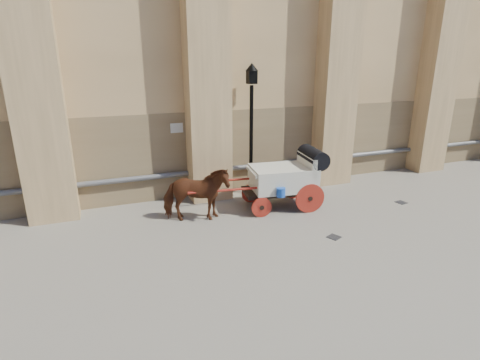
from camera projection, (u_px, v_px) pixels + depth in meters
name	position (u px, v px, depth m)	size (l,w,h in m)	color
ground	(281.00, 235.00, 10.53)	(90.00, 90.00, 0.00)	#6E665A
horse	(196.00, 195.00, 11.20)	(0.90, 1.99, 1.68)	brown
carriage	(287.00, 176.00, 12.23)	(4.59, 1.81, 1.96)	black
street_lamp	(251.00, 127.00, 13.05)	(0.43, 0.43, 4.59)	black
drain_grate_near	(334.00, 237.00, 10.36)	(0.32, 0.32, 0.01)	black
drain_grate_far	(401.00, 202.00, 12.88)	(0.32, 0.32, 0.01)	black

